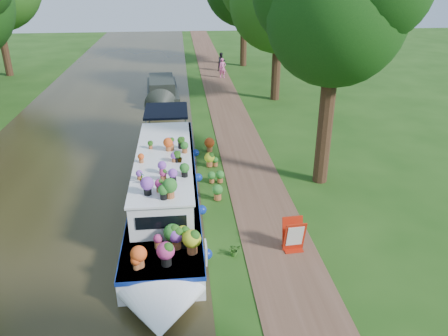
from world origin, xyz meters
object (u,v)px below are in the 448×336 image
at_px(second_boat, 162,90).
at_px(sandwich_board, 294,236).
at_px(pedestrian_pink, 222,68).
at_px(plant_boat, 165,183).
at_px(pedestrian_dark, 222,62).

distance_m(second_boat, sandwich_board, 17.93).
bearing_deg(pedestrian_pink, plant_boat, -111.76).
bearing_deg(second_boat, sandwich_board, -79.24).
height_order(second_boat, sandwich_board, second_boat).
relative_size(plant_boat, sandwich_board, 13.46).
bearing_deg(pedestrian_dark, second_boat, -149.96).
height_order(plant_boat, pedestrian_pink, plant_boat).
bearing_deg(pedestrian_dark, pedestrian_pink, -123.92).
height_order(pedestrian_pink, pedestrian_dark, pedestrian_pink).
distance_m(sandwich_board, pedestrian_dark, 25.44).
bearing_deg(second_boat, pedestrian_dark, 56.72).
xyz_separation_m(sandwich_board, pedestrian_pink, (0.14, 22.90, 0.29)).
bearing_deg(sandwich_board, second_boat, 99.69).
distance_m(second_boat, pedestrian_dark, 9.28).
xyz_separation_m(plant_boat, sandwich_board, (3.83, -3.19, -0.37)).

